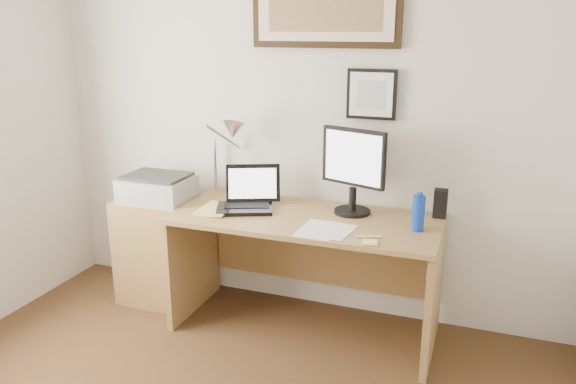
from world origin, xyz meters
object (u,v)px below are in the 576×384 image
at_px(laptop, 248,199).
at_px(water_bottle, 418,213).
at_px(side_cabinet, 159,250).
at_px(book, 202,208).
at_px(desk, 309,248).
at_px(lcd_monitor, 353,167).
at_px(printer, 157,188).

bearing_deg(laptop, water_bottle, -2.10).
height_order(side_cabinet, water_bottle, water_bottle).
height_order(book, laptop, laptop).
height_order(water_bottle, desk, water_bottle).
distance_m(laptop, lcd_monitor, 0.69).
distance_m(side_cabinet, printer, 0.46).
distance_m(desk, laptop, 0.49).
distance_m(lcd_monitor, printer, 1.31).
xyz_separation_m(book, printer, (-0.39, 0.11, 0.06)).
height_order(lcd_monitor, printer, lcd_monitor).
xyz_separation_m(side_cabinet, book, (0.43, -0.14, 0.39)).
bearing_deg(laptop, printer, -179.24).
height_order(water_bottle, printer, water_bottle).
bearing_deg(lcd_monitor, desk, -164.33).
bearing_deg(side_cabinet, printer, -36.28).
xyz_separation_m(book, laptop, (0.26, 0.12, 0.05)).
relative_size(laptop, lcd_monitor, 0.79).
height_order(laptop, lcd_monitor, lcd_monitor).
distance_m(water_bottle, desk, 0.75).
relative_size(side_cabinet, laptop, 1.78).
bearing_deg(printer, desk, 3.41).
bearing_deg(printer, lcd_monitor, 5.85).
bearing_deg(water_bottle, lcd_monitor, 158.74).
height_order(book, desk, book).
relative_size(water_bottle, book, 0.76).
bearing_deg(desk, printer, -176.59).
distance_m(book, printer, 0.41).
xyz_separation_m(book, lcd_monitor, (0.89, 0.24, 0.28)).
bearing_deg(water_bottle, book, -176.34).
relative_size(book, laptop, 0.64).
relative_size(side_cabinet, printer, 1.66).
distance_m(side_cabinet, book, 0.60).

